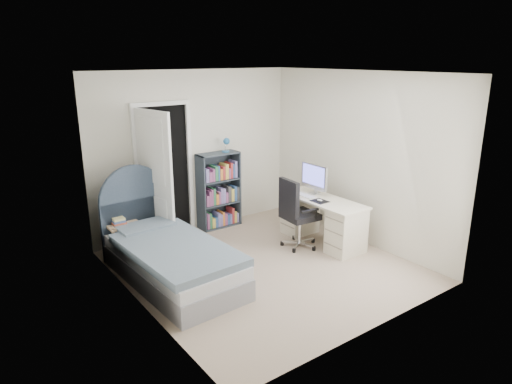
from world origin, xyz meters
TOP-DOWN VIEW (x-y plane):
  - room_shell at (0.00, 0.00)m, footprint 3.50×3.70m
  - door at (-0.76, 1.52)m, footprint 0.92×0.82m
  - bed at (-1.15, 0.45)m, footprint 1.08×2.14m
  - nightstand at (-1.42, 1.35)m, footprint 0.42×0.42m
  - floor_lamp at (-1.15, 1.65)m, footprint 0.18×0.18m
  - bookcase at (0.33, 1.65)m, footprint 0.68×0.29m
  - desk at (1.20, 0.18)m, footprint 0.55×1.38m
  - office_chair at (0.75, 0.25)m, footprint 0.54×0.55m

SIDE VIEW (x-z plane):
  - bed at x=-1.15m, z-range -0.35..0.94m
  - desk at x=1.20m, z-range -0.20..0.94m
  - nightstand at x=-1.42m, z-range 0.10..0.72m
  - floor_lamp at x=-1.15m, z-range -0.11..1.12m
  - bookcase at x=0.33m, z-range -0.16..1.29m
  - office_chair at x=0.75m, z-range 0.05..1.09m
  - door at x=-0.76m, z-range 0.00..2.06m
  - room_shell at x=0.00m, z-range -0.05..2.55m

